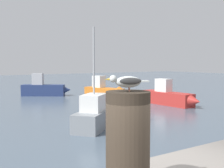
# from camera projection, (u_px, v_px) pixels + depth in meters

# --- Properties ---
(mooring_post) EXTENTS (0.39, 0.39, 0.89)m
(mooring_post) POSITION_uv_depth(u_px,v_px,m) (128.00, 141.00, 2.61)
(mooring_post) COLOR #382D23
(mooring_post) RESTS_ON harbor_quay
(seagull) EXTENTS (0.37, 0.22, 0.14)m
(seagull) POSITION_uv_depth(u_px,v_px,m) (127.00, 81.00, 2.56)
(seagull) COLOR tan
(seagull) RESTS_ON mooring_post
(boat_navy) EXTENTS (3.74, 2.99, 1.88)m
(boat_navy) POSITION_uv_depth(u_px,v_px,m) (45.00, 89.00, 24.45)
(boat_navy) COLOR navy
(boat_navy) RESTS_ON ground_plane
(boat_red) EXTENTS (1.18, 4.65, 1.70)m
(boat_red) POSITION_uv_depth(u_px,v_px,m) (170.00, 97.00, 19.32)
(boat_red) COLOR #B72D28
(boat_red) RESTS_ON ground_plane
(boat_orange) EXTENTS (2.02, 4.65, 1.74)m
(boat_orange) POSITION_uv_depth(u_px,v_px,m) (107.00, 90.00, 24.92)
(boat_orange) COLOR orange
(boat_orange) RESTS_ON ground_plane
(boat_grey) EXTENTS (3.99, 3.55, 4.34)m
(boat_grey) POSITION_uv_depth(u_px,v_px,m) (100.00, 113.00, 13.26)
(boat_grey) COLOR gray
(boat_grey) RESTS_ON ground_plane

